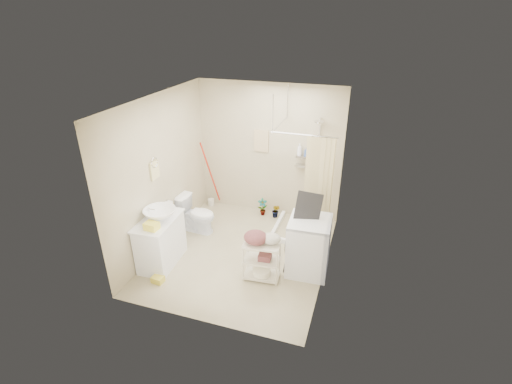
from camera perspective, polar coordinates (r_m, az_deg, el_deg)
floor at (r=6.41m, az=-2.20°, el=-9.46°), size 3.20×3.20×0.00m
ceiling at (r=5.34m, az=-2.69°, el=13.88°), size 2.80×3.20×0.04m
wall_back at (r=7.16m, az=2.01°, el=6.27°), size 2.80×0.04×2.60m
wall_front at (r=4.48m, az=-9.54°, el=-7.14°), size 2.80×0.04×2.60m
wall_left at (r=6.34m, az=-14.39°, el=2.74°), size 0.04×3.20×2.60m
wall_right at (r=5.47m, az=11.48°, el=-0.81°), size 0.04×3.20×2.60m
vanity at (r=6.19m, az=-14.46°, el=-7.35°), size 0.56×0.93×0.80m
sink at (r=5.96m, az=-14.58°, el=-3.31°), size 0.62×0.62×0.17m
counter_basket at (r=5.74m, az=-15.76°, el=-5.06°), size 0.21×0.17×0.11m
floor_basket at (r=5.98m, az=-14.88°, el=-12.72°), size 0.27×0.22×0.14m
toilet at (r=6.95m, az=-9.04°, el=-3.35°), size 0.71×0.44×0.70m
mop at (r=7.67m, az=-7.18°, el=2.71°), size 0.16×0.16×1.42m
potted_plant_a at (r=7.45m, az=1.01°, el=-2.32°), size 0.23×0.20×0.36m
potted_plant_b at (r=7.39m, az=3.08°, el=-2.92°), size 0.19×0.17×0.29m
hanging_towel at (r=7.12m, az=0.82°, el=7.87°), size 0.28×0.03×0.42m
towel_ring at (r=6.11m, az=-15.37°, el=3.46°), size 0.04×0.22×0.34m
tp_holder at (r=6.60m, az=-13.33°, el=-1.76°), size 0.08×0.12×0.14m
shower at (r=6.58m, az=7.76°, el=1.85°), size 1.10×1.10×2.10m
shampoo_bottle_a at (r=6.91m, az=6.71°, el=6.50°), size 0.09×0.09×0.22m
shampoo_bottle_b at (r=6.91m, az=7.74°, el=6.15°), size 0.07×0.08×0.15m
washing_machine at (r=5.85m, az=8.10°, el=-8.19°), size 0.65×0.67×0.91m
laundry_rack at (r=5.69m, az=0.90°, el=-10.02°), size 0.57×0.37×0.75m
ironing_board at (r=5.71m, az=7.24°, el=-6.44°), size 0.40×0.18×1.36m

